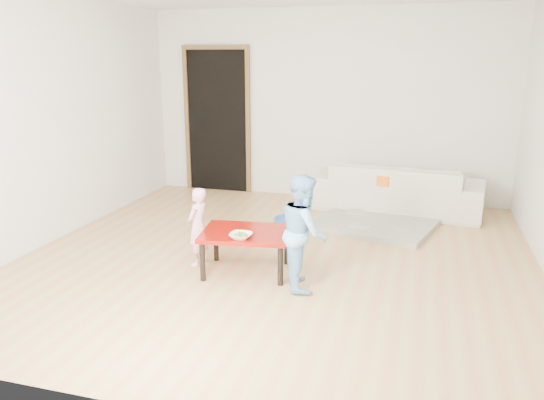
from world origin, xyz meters
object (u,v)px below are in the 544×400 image
at_px(red_table, 246,252).
at_px(bowl, 241,236).
at_px(child_pink, 198,227).
at_px(child_blue, 304,232).
at_px(sofa, 397,187).
at_px(basin, 291,223).

distance_m(red_table, bowl, 0.30).
relative_size(child_pink, child_blue, 0.76).
bearing_deg(red_table, child_blue, -15.15).
height_order(sofa, child_blue, child_blue).
xyz_separation_m(child_pink, basin, (0.59, 1.32, -0.32)).
relative_size(bowl, child_pink, 0.26).
bearing_deg(basin, child_blue, -72.02).
relative_size(sofa, child_blue, 2.12).
bearing_deg(bowl, child_pink, 153.48).
distance_m(red_table, basin, 1.39).
xyz_separation_m(red_table, bowl, (0.02, -0.20, 0.22)).
height_order(sofa, basin, sofa).
xyz_separation_m(sofa, red_table, (-1.23, -2.49, -0.11)).
bearing_deg(bowl, child_blue, 4.83).
distance_m(child_pink, basin, 1.48).
bearing_deg(basin, sofa, 44.20).
height_order(red_table, bowl, bowl).
height_order(red_table, child_blue, child_blue).
bearing_deg(red_table, bowl, -84.36).
relative_size(red_table, child_blue, 0.80).
bearing_deg(basin, bowl, -92.19).
height_order(red_table, child_pink, child_pink).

